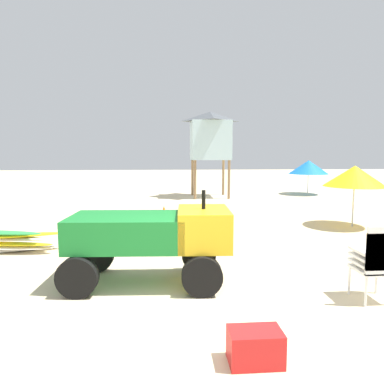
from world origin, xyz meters
TOP-DOWN VIEW (x-y plane):
  - ground at (0.00, 0.00)m, footprint 80.00×80.00m
  - utility_cart at (-0.65, 1.37)m, footprint 2.61×1.40m
  - stacked_plastic_chairs at (2.46, 0.39)m, footprint 0.48×0.48m
  - surfboard_pile at (-3.89, 3.30)m, footprint 2.54×0.78m
  - lifeguard_tower at (1.65, 12.23)m, footprint 1.98×1.98m
  - beach_umbrella_left at (4.85, 5.23)m, footprint 1.68×1.68m
  - beach_umbrella_mid at (6.79, 12.90)m, footprint 1.98×1.98m
  - traffic_cone_far at (-0.51, 5.71)m, footprint 0.41×0.41m
  - cooler_box at (0.43, -0.84)m, footprint 0.53×0.33m

SIDE VIEW (x-z plane):
  - ground at x=0.00m, z-range 0.00..0.00m
  - cooler_box at x=0.43m, z-range 0.00..0.34m
  - surfboard_pile at x=-3.89m, z-range 0.00..0.48m
  - traffic_cone_far at x=-0.51m, z-range 0.00..0.59m
  - stacked_plastic_chairs at x=2.46m, z-range 0.10..1.21m
  - utility_cart at x=-0.65m, z-range 0.03..1.53m
  - beach_umbrella_mid at x=6.79m, z-range 0.52..2.26m
  - beach_umbrella_left at x=4.85m, z-range 0.58..2.32m
  - lifeguard_tower at x=1.65m, z-range 0.90..4.93m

